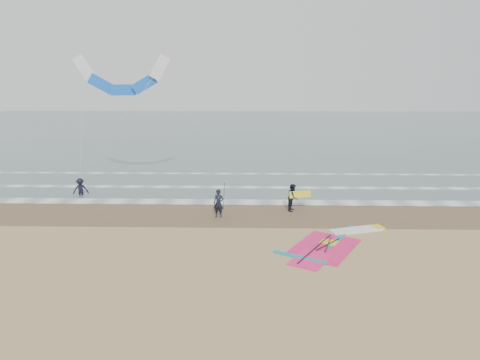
{
  "coord_description": "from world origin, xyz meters",
  "views": [
    {
      "loc": [
        0.02,
        -17.44,
        7.48
      ],
      "look_at": [
        -0.52,
        5.0,
        2.2
      ],
      "focal_mm": 32.0,
      "sensor_mm": 36.0,
      "label": 1
    }
  ],
  "objects_px": {
    "person_wading": "(80,184)",
    "surf_kite": "(122,79)",
    "person_standing": "(219,203)",
    "windsurf_rig": "(334,242)",
    "person_walking": "(293,197)"
  },
  "relations": [
    {
      "from": "person_standing",
      "to": "person_wading",
      "type": "bearing_deg",
      "value": 171.09
    },
    {
      "from": "windsurf_rig",
      "to": "person_wading",
      "type": "distance_m",
      "value": 17.21
    },
    {
      "from": "surf_kite",
      "to": "person_walking",
      "type": "bearing_deg",
      "value": -26.48
    },
    {
      "from": "windsurf_rig",
      "to": "person_wading",
      "type": "relative_size",
      "value": 3.89
    },
    {
      "from": "person_wading",
      "to": "surf_kite",
      "type": "relative_size",
      "value": 0.18
    },
    {
      "from": "surf_kite",
      "to": "windsurf_rig",
      "type": "bearing_deg",
      "value": -40.12
    },
    {
      "from": "person_walking",
      "to": "person_wading",
      "type": "relative_size",
      "value": 1.05
    },
    {
      "from": "person_standing",
      "to": "person_wading",
      "type": "xyz_separation_m",
      "value": [
        -9.45,
        4.31,
        -0.04
      ]
    },
    {
      "from": "person_wading",
      "to": "surf_kite",
      "type": "xyz_separation_m",
      "value": [
        2.45,
        2.63,
        6.77
      ]
    },
    {
      "from": "person_standing",
      "to": "person_walking",
      "type": "bearing_deg",
      "value": 33.15
    },
    {
      "from": "person_walking",
      "to": "person_standing",
      "type": "bearing_deg",
      "value": 123.88
    },
    {
      "from": "windsurf_rig",
      "to": "person_standing",
      "type": "height_order",
      "value": "person_standing"
    },
    {
      "from": "person_standing",
      "to": "surf_kite",
      "type": "xyz_separation_m",
      "value": [
        -7.0,
        6.94,
        6.73
      ]
    },
    {
      "from": "person_standing",
      "to": "windsurf_rig",
      "type": "bearing_deg",
      "value": -17.8
    },
    {
      "from": "person_walking",
      "to": "surf_kite",
      "type": "xyz_separation_m",
      "value": [
        -11.24,
        5.6,
        6.73
      ]
    }
  ]
}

